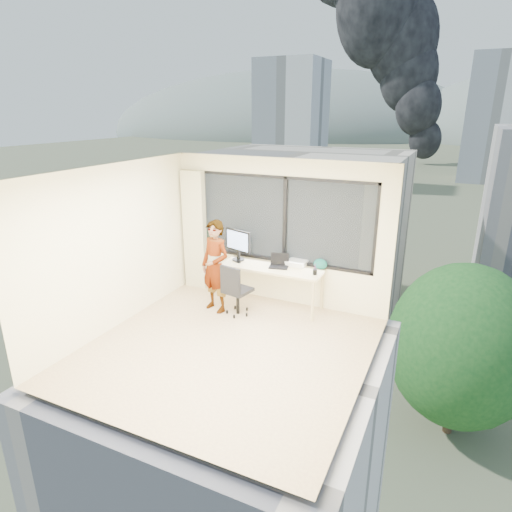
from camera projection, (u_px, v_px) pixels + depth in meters
The scene contains 24 objects.
floor at pixel (227, 349), 6.47m from camera, with size 4.00×4.00×0.01m, color #D5BD8A.
ceiling at pixel (223, 172), 5.63m from camera, with size 4.00×4.00×0.01m, color white.
wall_front at pixel (128, 329), 4.33m from camera, with size 4.00×0.01×2.60m, color #FBEEC2.
wall_left at pixel (114, 248), 6.86m from camera, with size 0.01×4.00×2.60m, color #FBEEC2.
wall_right at pixel (371, 291), 5.24m from camera, with size 0.01×4.00×2.60m, color #FBEEC2.
window_wall at pixel (283, 220), 7.67m from camera, with size 3.30×0.16×1.55m, color black, non-canonical shape.
curtain at pixel (195, 231), 8.40m from camera, with size 0.45×0.14×2.30m, color #F0EBBB.
desk at pixel (272, 286), 7.77m from camera, with size 1.80×0.60×0.75m, color beige.
chair at pixel (238, 289), 7.44m from camera, with size 0.47×0.47×0.93m, color black, non-canonical shape.
person at pixel (215, 266), 7.48m from camera, with size 0.59×0.39×1.62m, color #2D2D33.
monitor at pixel (238, 245), 7.90m from camera, with size 0.58×0.12×0.58m, color black, non-canonical shape.
game_console at pixel (297, 263), 7.71m from camera, with size 0.34×0.29×0.08m, color white.
laptop at pixel (279, 262), 7.58m from camera, with size 0.33×0.34×0.21m, color black, non-canonical shape.
cellphone at pixel (238, 262), 7.85m from camera, with size 0.10×0.05×0.01m, color black.
pen_cup at pixel (315, 272), 7.27m from camera, with size 0.07×0.07×0.09m, color black.
handbag at pixel (320, 264), 7.51m from camera, with size 0.24×0.12×0.19m, color #0D4E4B.
exterior_ground at pixel (450, 179), 113.82m from camera, with size 400.00×400.00×0.04m, color #515B3D.
near_bldg_a at pixel (304, 234), 38.05m from camera, with size 16.00×12.00×14.00m, color beige.
far_tower_a at pixel (291, 124), 102.01m from camera, with size 14.00×14.00×28.00m, color silver.
far_tower_b at pixel (494, 119), 105.79m from camera, with size 13.00×13.00×30.00m, color silver.
far_tower_d at pixel (281, 127), 160.20m from camera, with size 16.00×14.00×22.00m, color silver.
hill_a at pixel (291, 133), 333.64m from camera, with size 288.00×216.00×90.00m, color slate.
tree_a at pixel (187, 284), 34.98m from camera, with size 7.00×7.00×8.00m, color #1A4E1D, non-canonical shape.
tree_b at pixel (458, 362), 23.33m from camera, with size 7.60×7.60×9.00m, color #1A4E1D, non-canonical shape.
Camera 1 is at (2.80, -4.96, 3.38)m, focal length 30.60 mm.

